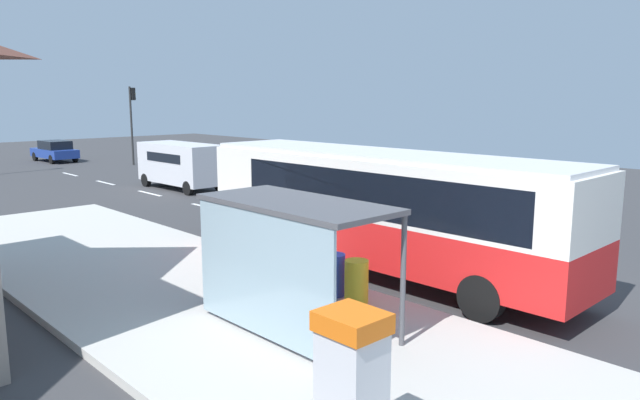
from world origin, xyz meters
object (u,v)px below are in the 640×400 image
object	(u,v)px
sedan_near	(55,151)
recycling_bin_red	(293,262)
white_van	(181,162)
recycling_bin_yellow	(356,282)
traffic_light_near_side	(132,113)
ticket_machine	(352,388)
recycling_bin_green	(313,268)
recycling_bin_blue	(334,275)
bus_shelter	(283,234)
bus	(379,204)

from	to	relation	value
sedan_near	recycling_bin_red	bearing A→B (deg)	-100.87
white_van	recycling_bin_red	size ratio (longest dim) A/B	5.53
recycling_bin_yellow	recycling_bin_red	distance (m)	2.10
recycling_bin_red	traffic_light_near_side	world-z (taller)	traffic_light_near_side
ticket_machine	recycling_bin_green	xyz separation A→B (m)	(4.27, 5.31, -0.52)
recycling_bin_red	recycling_bin_blue	bearing A→B (deg)	-90.00
white_van	recycling_bin_yellow	xyz separation A→B (m)	(-6.40, -18.14, -0.69)
ticket_machine	traffic_light_near_side	xyz separation A→B (m)	(13.96, 33.89, 2.35)
recycling_bin_blue	recycling_bin_red	world-z (taller)	same
ticket_machine	bus_shelter	world-z (taller)	bus_shelter
ticket_machine	bus_shelter	distance (m)	4.34
ticket_machine	recycling_bin_yellow	bearing A→B (deg)	42.47
traffic_light_near_side	recycling_bin_green	bearing A→B (deg)	-108.74
ticket_machine	recycling_bin_green	distance (m)	6.83
recycling_bin_blue	bus_shelter	distance (m)	2.79
sedan_near	ticket_machine	world-z (taller)	ticket_machine
bus	ticket_machine	size ratio (longest dim) A/B	5.69
bus	sedan_near	bearing A→B (deg)	83.35
ticket_machine	bus_shelter	size ratio (longest dim) A/B	0.48
white_van	ticket_machine	size ratio (longest dim) A/B	2.71
white_van	recycling_bin_yellow	size ratio (longest dim) A/B	5.53
bus_shelter	recycling_bin_red	bearing A→B (deg)	46.10
white_van	recycling_bin_yellow	bearing A→B (deg)	-109.43
white_van	bus_shelter	xyz separation A→B (m)	(-8.61, -18.34, 0.75)
bus	white_van	bearing A→B (deg)	76.73
white_van	traffic_light_near_side	distance (m)	12.49
sedan_near	recycling_bin_green	bearing A→B (deg)	-100.65
recycling_bin_green	traffic_light_near_side	bearing A→B (deg)	71.26
white_van	ticket_machine	bearing A→B (deg)	-115.82
recycling_bin_yellow	bus_shelter	bearing A→B (deg)	-174.85
traffic_light_near_side	recycling_bin_blue	bearing A→B (deg)	-108.32
sedan_near	recycling_bin_blue	size ratio (longest dim) A/B	4.71
bus_shelter	recycling_bin_yellow	bearing A→B (deg)	5.15
recycling_bin_red	white_van	bearing A→B (deg)	68.25
sedan_near	bus_shelter	bearing A→B (deg)	-103.55
recycling_bin_red	bus_shelter	size ratio (longest dim) A/B	0.24
white_van	bus_shelter	bearing A→B (deg)	-115.16
recycling_bin_green	bus_shelter	size ratio (longest dim) A/B	0.24
sedan_near	recycling_bin_blue	xyz separation A→B (m)	(-6.50, -35.26, -0.14)
recycling_bin_red	ticket_machine	bearing A→B (deg)	-125.39
recycling_bin_yellow	bus_shelter	xyz separation A→B (m)	(-2.21, -0.20, 1.44)
ticket_machine	recycling_bin_yellow	size ratio (longest dim) A/B	2.04
bus	recycling_bin_red	distance (m)	2.81
recycling_bin_yellow	recycling_bin_red	xyz separation A→B (m)	(0.00, 2.10, 0.00)
recycling_bin_blue	recycling_bin_red	bearing A→B (deg)	90.00
bus	ticket_machine	distance (m)	8.71
recycling_bin_red	recycling_bin_green	bearing A→B (deg)	-90.00
ticket_machine	recycling_bin_green	world-z (taller)	ticket_machine
recycling_bin_yellow	recycling_bin_red	size ratio (longest dim) A/B	1.00
ticket_machine	bus	bearing A→B (deg)	38.91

